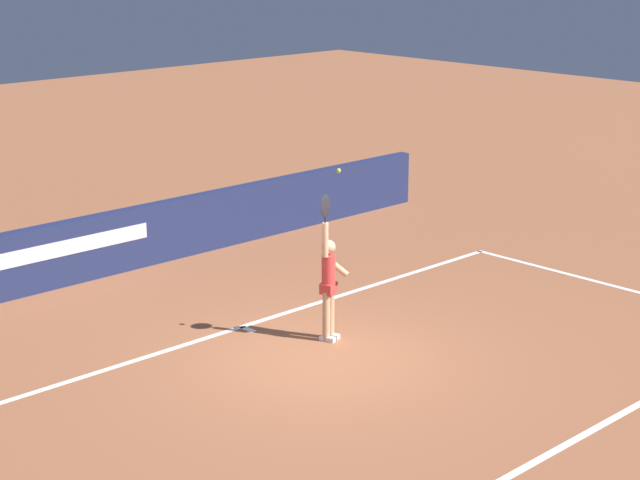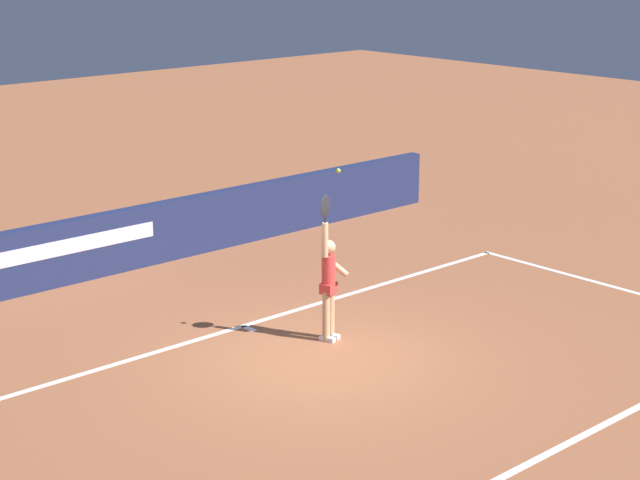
{
  "view_description": "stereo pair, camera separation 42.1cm",
  "coord_description": "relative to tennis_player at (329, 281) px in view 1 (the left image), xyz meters",
  "views": [
    {
      "loc": [
        -10.02,
        -10.47,
        5.94
      ],
      "look_at": [
        0.51,
        0.56,
        1.57
      ],
      "focal_mm": 60.47,
      "sensor_mm": 36.0,
      "label": 1
    },
    {
      "loc": [
        -9.71,
        -10.76,
        5.94
      ],
      "look_at": [
        0.51,
        0.56,
        1.57
      ],
      "focal_mm": 60.47,
      "sensor_mm": 36.0,
      "label": 2
    }
  ],
  "objects": [
    {
      "name": "ground_plane",
      "position": [
        -0.6,
        -0.46,
        -0.93
      ],
      "size": [
        60.0,
        60.0,
        0.0
      ],
      "primitive_type": "plane",
      "color": "#995838"
    },
    {
      "name": "court_lines",
      "position": [
        -0.6,
        -1.55,
        -0.93
      ],
      "size": [
        12.07,
        5.91,
        0.0
      ],
      "color": "white",
      "rests_on": "ground"
    },
    {
      "name": "back_wall",
      "position": [
        -0.61,
        5.07,
        -0.37
      ],
      "size": [
        15.86,
        0.24,
        1.13
      ],
      "color": "navy",
      "rests_on": "ground"
    },
    {
      "name": "tennis_player",
      "position": [
        0.0,
        0.0,
        0.0
      ],
      "size": [
        0.48,
        0.46,
        2.29
      ],
      "color": "tan",
      "rests_on": "ground"
    },
    {
      "name": "tennis_ball",
      "position": [
        -0.02,
        -0.22,
        1.72
      ],
      "size": [
        0.07,
        0.07,
        0.07
      ],
      "color": "#C4DE39"
    }
  ]
}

